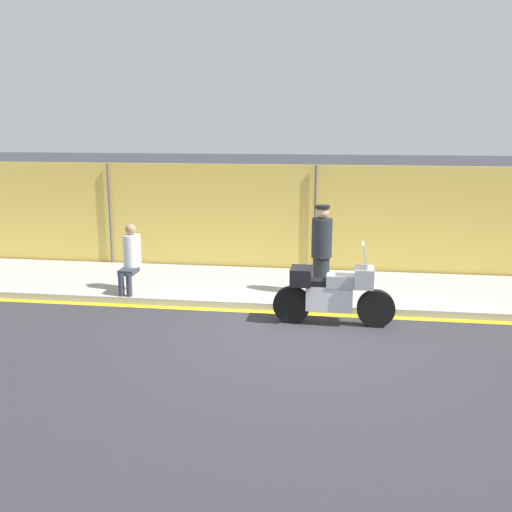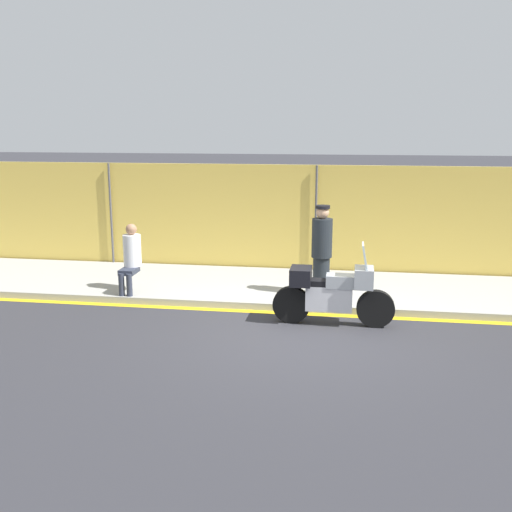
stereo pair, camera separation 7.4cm
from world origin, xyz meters
The scene contains 7 objects.
ground_plane centered at (0.00, 0.00, 0.00)m, with size 120.00×120.00×0.00m, color #2D2D33.
sidewalk centered at (0.00, 2.63, 0.07)m, with size 36.37×2.86×0.14m.
curb_paint_stripe centered at (0.00, 1.12, 0.00)m, with size 36.37×0.18×0.01m.
storefront_fence centered at (0.00, 4.15, 1.26)m, with size 34.55×0.17×2.53m.
motorcycle centered at (0.50, 0.60, 0.59)m, with size 2.11×0.51×1.46m.
officer_standing centered at (0.24, 2.01, 1.04)m, with size 0.40×0.40×1.77m.
person_seated_on_curb centered at (-3.53, 1.69, 0.89)m, with size 0.36×0.68×1.36m.
Camera 1 is at (0.65, -9.46, 3.43)m, focal length 42.00 mm.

